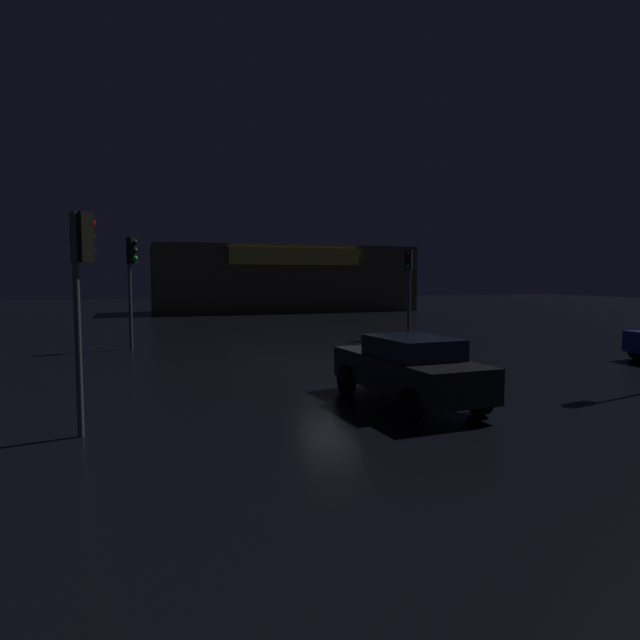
{
  "coord_description": "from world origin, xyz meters",
  "views": [
    {
      "loc": [
        -6.34,
        -16.71,
        2.84
      ],
      "look_at": [
        0.39,
        3.11,
        1.23
      ],
      "focal_mm": 31.15,
      "sensor_mm": 36.0,
      "label": 1
    }
  ],
  "objects_px": {
    "store_building": "(285,279)",
    "traffic_signal_main": "(132,268)",
    "traffic_signal_opposite": "(409,278)",
    "car_near": "(408,368)",
    "traffic_signal_cross_left": "(82,267)"
  },
  "relations": [
    {
      "from": "traffic_signal_main",
      "to": "traffic_signal_cross_left",
      "type": "bearing_deg",
      "value": -93.9
    },
    {
      "from": "store_building",
      "to": "traffic_signal_opposite",
      "type": "height_order",
      "value": "store_building"
    },
    {
      "from": "store_building",
      "to": "traffic_signal_main",
      "type": "distance_m",
      "value": 25.54
    },
    {
      "from": "store_building",
      "to": "car_near",
      "type": "distance_m",
      "value": 34.98
    },
    {
      "from": "store_building",
      "to": "car_near",
      "type": "bearing_deg",
      "value": -100.69
    },
    {
      "from": "store_building",
      "to": "traffic_signal_opposite",
      "type": "xyz_separation_m",
      "value": [
        -0.01,
        -22.04,
        0.1
      ]
    },
    {
      "from": "traffic_signal_main",
      "to": "traffic_signal_cross_left",
      "type": "xyz_separation_m",
      "value": [
        -0.84,
        -12.27,
        -0.18
      ]
    },
    {
      "from": "traffic_signal_cross_left",
      "to": "car_near",
      "type": "relative_size",
      "value": 0.88
    },
    {
      "from": "traffic_signal_opposite",
      "to": "car_near",
      "type": "height_order",
      "value": "traffic_signal_opposite"
    },
    {
      "from": "car_near",
      "to": "traffic_signal_opposite",
      "type": "bearing_deg",
      "value": 62.22
    },
    {
      "from": "store_building",
      "to": "traffic_signal_cross_left",
      "type": "height_order",
      "value": "store_building"
    },
    {
      "from": "traffic_signal_main",
      "to": "car_near",
      "type": "xyz_separation_m",
      "value": [
        5.81,
        -11.94,
        -2.39
      ]
    },
    {
      "from": "traffic_signal_opposite",
      "to": "traffic_signal_cross_left",
      "type": "relative_size",
      "value": 1.03
    },
    {
      "from": "traffic_signal_opposite",
      "to": "car_near",
      "type": "xyz_separation_m",
      "value": [
        -6.47,
        -12.28,
        -2.02
      ]
    },
    {
      "from": "traffic_signal_main",
      "to": "traffic_signal_opposite",
      "type": "distance_m",
      "value": 12.28
    }
  ]
}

